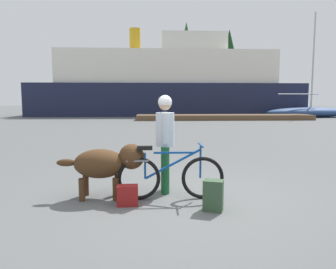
# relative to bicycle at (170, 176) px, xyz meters

# --- Properties ---
(ground_plane) EXTENTS (160.00, 160.00, 0.00)m
(ground_plane) POSITION_rel_bicycle_xyz_m (0.19, -0.02, -0.38)
(ground_plane) COLOR #595B5B
(bicycle) EXTENTS (1.73, 0.44, 0.90)m
(bicycle) POSITION_rel_bicycle_xyz_m (0.00, 0.00, 0.00)
(bicycle) COLOR black
(bicycle) RESTS_ON ground_plane
(person_cyclist) EXTENTS (0.32, 0.53, 1.70)m
(person_cyclist) POSITION_rel_bicycle_xyz_m (-0.06, 0.42, 0.64)
(person_cyclist) COLOR #19592D
(person_cyclist) RESTS_ON ground_plane
(dog) EXTENTS (1.43, 0.56, 0.90)m
(dog) POSITION_rel_bicycle_xyz_m (-1.03, 0.13, 0.21)
(dog) COLOR #472D19
(dog) RESTS_ON ground_plane
(backpack) EXTENTS (0.33, 0.28, 0.45)m
(backpack) POSITION_rel_bicycle_xyz_m (0.60, -0.57, -0.15)
(backpack) COLOR #334C33
(backpack) RESTS_ON ground_plane
(handbag_pannier) EXTENTS (0.33, 0.20, 0.32)m
(handbag_pannier) POSITION_rel_bicycle_xyz_m (-0.67, -0.28, -0.22)
(handbag_pannier) COLOR maroon
(handbag_pannier) RESTS_ON ground_plane
(dock_pier) EXTENTS (13.88, 2.45, 0.40)m
(dock_pier) POSITION_rel_bicycle_xyz_m (5.50, 20.24, -0.18)
(dock_pier) COLOR brown
(dock_pier) RESTS_ON ground_plane
(ferry_boat) EXTENTS (26.57, 7.32, 8.74)m
(ferry_boat) POSITION_rel_bicycle_xyz_m (1.39, 28.28, 2.70)
(ferry_boat) COLOR #191E38
(ferry_boat) RESTS_ON ground_plane
(sailboat_moored) EXTENTS (8.19, 2.29, 9.26)m
(sailboat_moored) POSITION_rel_bicycle_xyz_m (14.14, 23.22, 0.12)
(sailboat_moored) COLOR navy
(sailboat_moored) RESTS_ON ground_plane
(pine_tree_far_left) EXTENTS (3.66, 3.66, 8.70)m
(pine_tree_far_left) POSITION_rel_bicycle_xyz_m (-10.68, 41.78, 5.14)
(pine_tree_far_left) COLOR #4C331E
(pine_tree_far_left) RESTS_ON ground_plane
(pine_tree_center) EXTENTS (3.87, 3.87, 12.21)m
(pine_tree_center) POSITION_rel_bicycle_xyz_m (4.59, 40.02, 7.25)
(pine_tree_center) COLOR #4C331E
(pine_tree_center) RESTS_ON ground_plane
(pine_tree_far_right) EXTENTS (4.02, 4.02, 11.37)m
(pine_tree_far_right) POSITION_rel_bicycle_xyz_m (10.72, 40.47, 7.02)
(pine_tree_far_right) COLOR #4C331E
(pine_tree_far_right) RESTS_ON ground_plane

